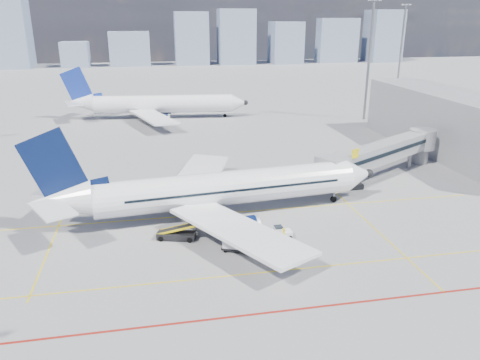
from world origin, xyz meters
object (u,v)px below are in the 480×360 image
object	(u,v)px
second_aircraft	(156,104)
cargo_dolly	(241,240)
baggage_tug	(281,233)
main_aircraft	(214,190)
belt_loader	(178,234)
ramp_worker	(284,236)

from	to	relation	value
second_aircraft	cargo_dolly	world-z (taller)	second_aircraft
baggage_tug	second_aircraft	bearing A→B (deg)	98.51
main_aircraft	belt_loader	world-z (taller)	main_aircraft
second_aircraft	baggage_tug	distance (m)	65.49
baggage_tug	belt_loader	xyz separation A→B (m)	(-10.48, 1.92, -0.08)
cargo_dolly	ramp_worker	bearing A→B (deg)	28.62
baggage_tug	ramp_worker	xyz separation A→B (m)	(-0.03, -1.32, 0.23)
main_aircraft	cargo_dolly	bearing A→B (deg)	-87.04
second_aircraft	cargo_dolly	distance (m)	66.63
second_aircraft	baggage_tug	xyz separation A→B (m)	(11.22, -64.48, -2.55)
second_aircraft	ramp_worker	distance (m)	66.78
main_aircraft	belt_loader	size ratio (longest dim) A/B	7.02
main_aircraft	belt_loader	distance (m)	7.40
baggage_tug	main_aircraft	bearing A→B (deg)	128.38
main_aircraft	cargo_dolly	xyz separation A→B (m)	(1.38, -8.91, -2.12)
main_aircraft	baggage_tug	bearing A→B (deg)	-56.09
cargo_dolly	second_aircraft	bearing A→B (deg)	118.50
belt_loader	main_aircraft	bearing A→B (deg)	65.02
baggage_tug	cargo_dolly	bearing A→B (deg)	-159.90
second_aircraft	main_aircraft	bearing A→B (deg)	-78.66
second_aircraft	baggage_tug	size ratio (longest dim) A/B	20.00
main_aircraft	baggage_tug	size ratio (longest dim) A/B	19.59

